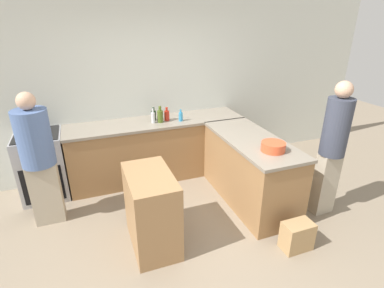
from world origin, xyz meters
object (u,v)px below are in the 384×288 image
object	(u,v)px
mixing_bowl	(273,147)
person_by_range	(38,157)
island_table	(151,210)
dish_soap_bottle	(181,116)
paper_bag	(297,236)
person_at_peninsula	(333,145)
range_oven	(43,165)
vinegar_bottle_clear	(153,117)
wine_bottle_dark	(154,115)
hot_sauce_bottle	(167,115)
olive_oil_bottle	(160,116)

from	to	relation	value
mixing_bowl	person_by_range	distance (m)	2.76
island_table	person_by_range	distance (m)	1.48
dish_soap_bottle	paper_bag	xyz separation A→B (m)	(0.65, -2.05, -0.84)
person_by_range	person_at_peninsula	bearing A→B (deg)	-17.47
range_oven	vinegar_bottle_clear	size ratio (longest dim) A/B	4.31
mixing_bowl	wine_bottle_dark	xyz separation A→B (m)	(-1.05, 1.60, 0.03)
vinegar_bottle_clear	person_at_peninsula	size ratio (longest dim) A/B	0.13
person_by_range	mixing_bowl	bearing A→B (deg)	-18.85
range_oven	dish_soap_bottle	bearing A→B (deg)	-3.85
hot_sauce_bottle	olive_oil_bottle	world-z (taller)	olive_oil_bottle
mixing_bowl	hot_sauce_bottle	xyz separation A→B (m)	(-0.86, 1.53, 0.03)
olive_oil_bottle	vinegar_bottle_clear	size ratio (longest dim) A/B	1.14
person_at_peninsula	paper_bag	distance (m)	1.19
person_by_range	hot_sauce_bottle	bearing A→B (deg)	19.96
dish_soap_bottle	hot_sauce_bottle	size ratio (longest dim) A/B	0.87
island_table	mixing_bowl	world-z (taller)	mixing_bowl
vinegar_bottle_clear	person_by_range	distance (m)	1.64
vinegar_bottle_clear	wine_bottle_dark	size ratio (longest dim) A/B	1.08
olive_oil_bottle	vinegar_bottle_clear	distance (m)	0.11
dish_soap_bottle	vinegar_bottle_clear	world-z (taller)	vinegar_bottle_clear
range_oven	person_by_range	bearing A→B (deg)	-83.60
person_by_range	paper_bag	world-z (taller)	person_by_range
range_oven	vinegar_bottle_clear	distance (m)	1.69
range_oven	person_by_range	distance (m)	0.80
range_oven	hot_sauce_bottle	xyz separation A→B (m)	(1.82, -0.04, 0.54)
vinegar_bottle_clear	wine_bottle_dark	distance (m)	0.12
vinegar_bottle_clear	person_at_peninsula	world-z (taller)	person_at_peninsula
hot_sauce_bottle	person_by_range	xyz separation A→B (m)	(-1.75, -0.63, -0.12)
vinegar_bottle_clear	paper_bag	distance (m)	2.52
dish_soap_bottle	island_table	bearing A→B (deg)	-120.34
dish_soap_bottle	vinegar_bottle_clear	distance (m)	0.42
dish_soap_bottle	person_by_range	distance (m)	2.01
island_table	mixing_bowl	xyz separation A→B (m)	(1.49, -0.02, 0.54)
person_by_range	range_oven	bearing A→B (deg)	96.40
range_oven	hot_sauce_bottle	world-z (taller)	hot_sauce_bottle
olive_oil_bottle	person_by_range	xyz separation A→B (m)	(-1.63, -0.59, -0.14)
mixing_bowl	olive_oil_bottle	bearing A→B (deg)	123.46
dish_soap_bottle	paper_bag	size ratio (longest dim) A/B	0.54
island_table	person_by_range	bearing A→B (deg)	142.10
olive_oil_bottle	person_by_range	world-z (taller)	person_by_range
dish_soap_bottle	person_at_peninsula	xyz separation A→B (m)	(1.42, -1.59, -0.05)
person_by_range	paper_bag	bearing A→B (deg)	-30.38
mixing_bowl	wine_bottle_dark	bearing A→B (deg)	123.24
island_table	dish_soap_bottle	size ratio (longest dim) A/B	4.88
range_oven	person_at_peninsula	xyz separation A→B (m)	(3.43, -1.73, 0.49)
mixing_bowl	olive_oil_bottle	size ratio (longest dim) A/B	1.15
hot_sauce_bottle	person_at_peninsula	bearing A→B (deg)	-46.39
mixing_bowl	vinegar_bottle_clear	world-z (taller)	vinegar_bottle_clear
range_oven	person_at_peninsula	bearing A→B (deg)	-26.71
paper_bag	island_table	bearing A→B (deg)	156.20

